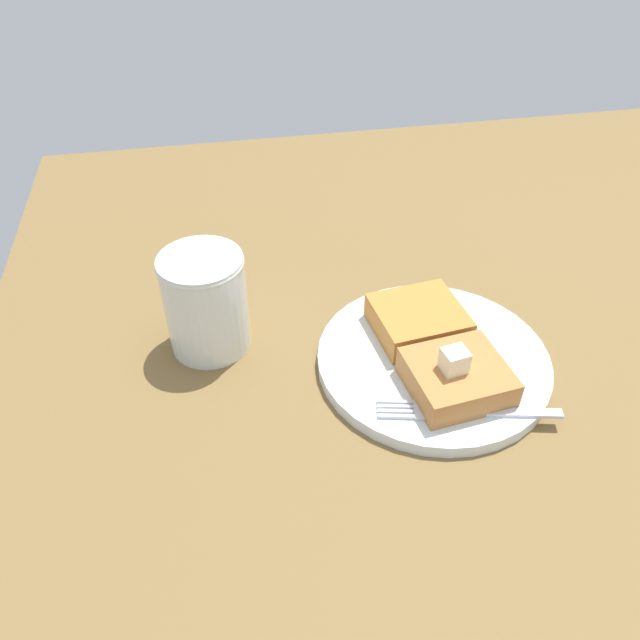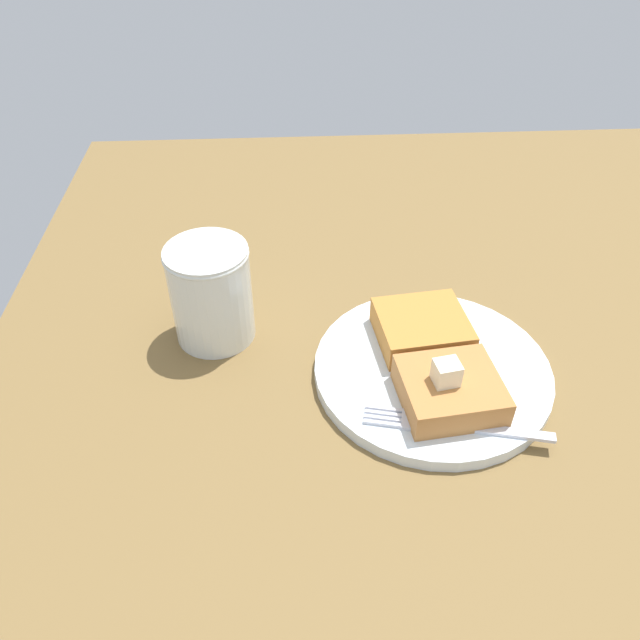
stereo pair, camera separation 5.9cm
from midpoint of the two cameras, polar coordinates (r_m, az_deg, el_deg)
table_surface at (r=65.39cm, az=16.30°, el=-3.70°), size 108.79×108.79×2.61cm
plate at (r=60.23cm, az=7.66°, el=-3.96°), size 22.22×22.22×1.29cm
toast_slice_left at (r=56.29cm, az=9.51°, el=-5.36°), size 8.72×9.29×2.77cm
toast_slice_middle at (r=61.69cm, az=6.29°, el=-0.10°), size 8.72×9.29×2.77cm
butter_pat_primary at (r=54.24cm, az=9.19°, el=-3.83°), size 2.25×2.43×2.12cm
fork at (r=55.21cm, az=9.48°, el=-8.36°), size 4.92×15.92×0.36cm
syrup_jar at (r=61.25cm, az=-13.07°, el=1.19°), size 8.12×8.12×10.25cm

